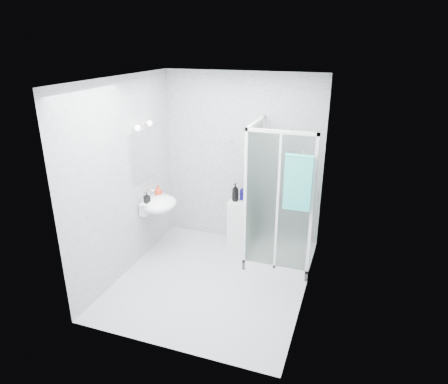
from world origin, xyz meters
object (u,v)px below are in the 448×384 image
at_px(wall_basin, 158,204).
at_px(soap_dispenser_orange, 158,190).
at_px(hand_towel, 298,182).
at_px(soap_dispenser_black, 147,198).
at_px(storage_cabinet, 240,223).
at_px(shampoo_bottle_b, 245,192).
at_px(shampoo_bottle_a, 235,192).
at_px(shower_enclosure, 275,234).

bearing_deg(wall_basin, soap_dispenser_orange, 114.92).
height_order(hand_towel, soap_dispenser_orange, hand_towel).
bearing_deg(soap_dispenser_black, wall_basin, 59.75).
bearing_deg(storage_cabinet, shampoo_bottle_b, 43.94).
bearing_deg(soap_dispenser_black, shampoo_bottle_a, 33.87).
bearing_deg(storage_cabinet, soap_dispenser_orange, -157.04).
height_order(shampoo_bottle_a, soap_dispenser_black, shampoo_bottle_a).
bearing_deg(storage_cabinet, soap_dispenser_black, -145.27).
relative_size(storage_cabinet, shampoo_bottle_a, 2.74).
xyz_separation_m(storage_cabinet, soap_dispenser_black, (-1.13, -0.76, 0.56)).
bearing_deg(soap_dispenser_orange, shower_enclosure, 5.31).
height_order(wall_basin, shampoo_bottle_a, shampoo_bottle_a).
bearing_deg(shower_enclosure, soap_dispenser_black, -165.02).
height_order(storage_cabinet, soap_dispenser_orange, soap_dispenser_orange).
relative_size(soap_dispenser_orange, soap_dispenser_black, 0.99).
bearing_deg(shower_enclosure, shampoo_bottle_b, 148.32).
bearing_deg(shampoo_bottle_b, hand_towel, -40.28).
xyz_separation_m(hand_towel, soap_dispenser_orange, (-2.05, 0.24, -0.46)).
relative_size(shower_enclosure, wall_basin, 3.57).
relative_size(shampoo_bottle_a, shampoo_bottle_b, 1.09).
xyz_separation_m(shower_enclosure, soap_dispenser_orange, (-1.73, -0.16, 0.49)).
relative_size(wall_basin, shampoo_bottle_b, 2.21).
distance_m(shower_enclosure, soap_dispenser_orange, 1.80).
distance_m(storage_cabinet, shampoo_bottle_a, 0.52).
xyz_separation_m(shower_enclosure, soap_dispenser_black, (-1.74, -0.47, 0.49)).
bearing_deg(wall_basin, storage_cabinet, 30.11).
height_order(wall_basin, storage_cabinet, wall_basin).
distance_m(soap_dispenser_orange, soap_dispenser_black, 0.31).
bearing_deg(soap_dispenser_black, hand_towel, 1.81).
relative_size(shampoo_bottle_a, soap_dispenser_black, 1.77).
xyz_separation_m(hand_towel, shampoo_bottle_b, (-0.88, 0.74, -0.52)).
distance_m(shower_enclosure, soap_dispenser_black, 1.87).
relative_size(storage_cabinet, shampoo_bottle_b, 3.00).
relative_size(hand_towel, soap_dispenser_black, 4.59).
distance_m(shampoo_bottle_a, soap_dispenser_black, 1.29).
height_order(storage_cabinet, shampoo_bottle_a, shampoo_bottle_a).
bearing_deg(hand_towel, shampoo_bottle_a, 146.93).
distance_m(shower_enclosure, wall_basin, 1.72).
relative_size(shower_enclosure, storage_cabinet, 2.64).
xyz_separation_m(shower_enclosure, shampoo_bottle_b, (-0.55, 0.34, 0.44)).
bearing_deg(soap_dispenser_black, storage_cabinet, 33.73).
bearing_deg(shampoo_bottle_b, soap_dispenser_black, -145.78).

